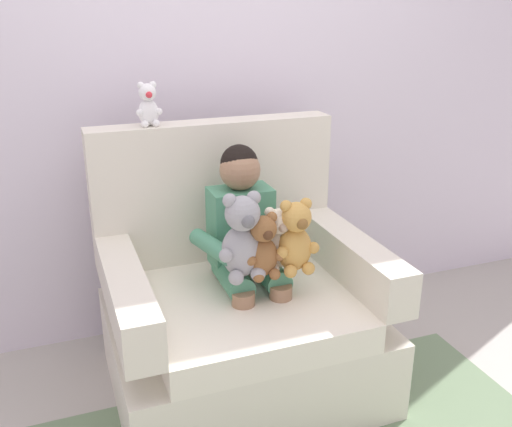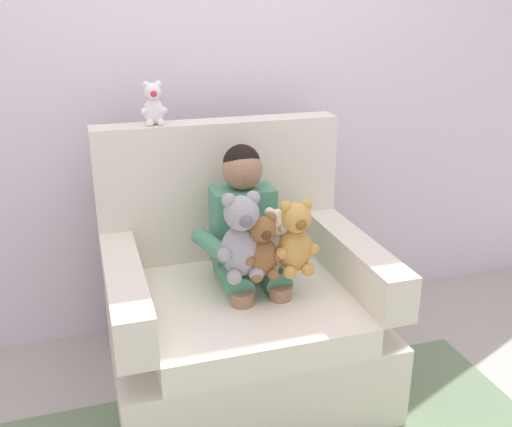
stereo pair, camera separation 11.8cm
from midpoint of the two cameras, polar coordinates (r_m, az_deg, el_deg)
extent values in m
plane|color=#ADA89E|center=(2.68, -2.61, -16.64)|extent=(8.00, 8.00, 0.00)
cube|color=silver|center=(2.82, -7.53, 13.91)|extent=(6.00, 0.10, 2.60)
cube|color=silver|center=(2.57, -2.68, -13.45)|extent=(1.10, 0.91, 0.36)
cube|color=white|center=(2.39, -2.25, -9.55)|extent=(0.82, 0.77, 0.12)
cube|color=silver|center=(2.64, -5.48, 2.31)|extent=(1.10, 0.14, 0.63)
cube|color=silver|center=(2.23, -14.16, -7.98)|extent=(0.14, 0.77, 0.19)
cube|color=silver|center=(2.49, 8.25, -4.45)|extent=(0.14, 0.77, 0.19)
cube|color=#4C9370|center=(2.46, -2.91, -1.30)|extent=(0.26, 0.16, 0.34)
sphere|color=#9E7556|center=(2.37, -3.02, 4.33)|extent=(0.17, 0.17, 0.17)
sphere|color=black|center=(2.38, -3.11, 4.98)|extent=(0.16, 0.16, 0.16)
cylinder|color=#4C9370|center=(2.39, -3.72, -6.42)|extent=(0.11, 0.26, 0.11)
cylinder|color=#9E7556|center=(2.36, -2.70, -11.03)|extent=(0.09, 0.09, 0.30)
cylinder|color=#4C9370|center=(2.44, -0.10, -5.84)|extent=(0.11, 0.26, 0.11)
cylinder|color=#9E7556|center=(2.40, 0.99, -10.34)|extent=(0.09, 0.09, 0.30)
cylinder|color=#4C9370|center=(2.32, -5.78, -3.30)|extent=(0.13, 0.27, 0.07)
cylinder|color=#4C9370|center=(2.41, 1.60, -2.24)|extent=(0.13, 0.27, 0.07)
ellipsoid|color=#9E9EA3|center=(2.24, -2.93, -3.74)|extent=(0.16, 0.14, 0.21)
sphere|color=#9E9EA3|center=(2.17, -2.90, -0.01)|extent=(0.14, 0.14, 0.14)
sphere|color=slate|center=(2.12, -2.38, -0.82)|extent=(0.05, 0.05, 0.05)
sphere|color=#9E9EA3|center=(2.14, -4.20, 1.26)|extent=(0.05, 0.05, 0.05)
sphere|color=#9E9EA3|center=(2.18, -4.53, -4.18)|extent=(0.05, 0.05, 0.05)
sphere|color=#9E9EA3|center=(2.21, -3.51, -6.37)|extent=(0.06, 0.06, 0.06)
sphere|color=#9E9EA3|center=(2.17, -1.77, 1.56)|extent=(0.05, 0.05, 0.05)
sphere|color=#9E9EA3|center=(2.23, -0.72, -3.62)|extent=(0.05, 0.05, 0.05)
sphere|color=#9E9EA3|center=(2.24, -1.32, -6.02)|extent=(0.06, 0.06, 0.06)
ellipsoid|color=brown|center=(2.25, -0.87, -4.33)|extent=(0.12, 0.10, 0.16)
sphere|color=brown|center=(2.19, -0.79, -1.55)|extent=(0.10, 0.10, 0.10)
sphere|color=#4C2D19|center=(2.16, -0.37, -2.18)|extent=(0.04, 0.04, 0.04)
sphere|color=brown|center=(2.17, -1.75, -0.61)|extent=(0.04, 0.04, 0.04)
sphere|color=brown|center=(2.20, -2.03, -4.68)|extent=(0.04, 0.04, 0.04)
sphere|color=brown|center=(2.23, -1.28, -6.32)|extent=(0.05, 0.05, 0.05)
sphere|color=brown|center=(2.20, 0.05, -0.37)|extent=(0.04, 0.04, 0.04)
sphere|color=brown|center=(2.24, 0.81, -4.24)|extent=(0.04, 0.04, 0.04)
sphere|color=brown|center=(2.25, 0.36, -6.05)|extent=(0.05, 0.05, 0.05)
ellipsoid|color=gold|center=(2.29, 2.35, -3.53)|extent=(0.14, 0.12, 0.18)
sphere|color=gold|center=(2.23, 2.52, -0.36)|extent=(0.12, 0.12, 0.12)
sphere|color=brown|center=(2.19, 3.06, -1.05)|extent=(0.05, 0.05, 0.05)
sphere|color=gold|center=(2.20, 1.48, 0.71)|extent=(0.05, 0.05, 0.05)
sphere|color=gold|center=(2.24, 1.12, -3.91)|extent=(0.05, 0.05, 0.05)
sphere|color=gold|center=(2.26, 1.94, -5.77)|extent=(0.05, 0.05, 0.05)
sphere|color=gold|center=(2.24, 3.46, 0.96)|extent=(0.05, 0.05, 0.05)
sphere|color=gold|center=(2.29, 4.25, -3.42)|extent=(0.05, 0.05, 0.05)
sphere|color=gold|center=(2.29, 3.74, -5.46)|extent=(0.05, 0.05, 0.05)
ellipsoid|color=silver|center=(2.32, 0.67, -3.56)|extent=(0.12, 0.10, 0.16)
sphere|color=silver|center=(2.26, 0.78, -0.82)|extent=(0.10, 0.10, 0.10)
sphere|color=tan|center=(2.22, 1.22, -1.42)|extent=(0.04, 0.04, 0.04)
sphere|color=silver|center=(2.24, -0.14, 0.11)|extent=(0.04, 0.04, 0.04)
sphere|color=silver|center=(2.27, -0.43, -3.88)|extent=(0.04, 0.04, 0.04)
sphere|color=silver|center=(2.29, 0.29, -5.49)|extent=(0.05, 0.05, 0.05)
sphere|color=silver|center=(2.26, 1.60, 0.33)|extent=(0.04, 0.04, 0.04)
sphere|color=silver|center=(2.31, 2.32, -3.46)|extent=(0.04, 0.04, 0.04)
sphere|color=silver|center=(2.32, 1.87, -5.23)|extent=(0.05, 0.05, 0.05)
ellipsoid|color=white|center=(2.49, -11.97, 9.76)|extent=(0.09, 0.07, 0.11)
sphere|color=white|center=(2.47, -12.08, 11.66)|extent=(0.07, 0.07, 0.07)
sphere|color=#DB333D|center=(2.44, -11.95, 11.43)|extent=(0.03, 0.03, 0.03)
sphere|color=white|center=(2.47, -12.74, 12.28)|extent=(0.03, 0.03, 0.03)
sphere|color=white|center=(2.46, -12.83, 9.71)|extent=(0.03, 0.03, 0.03)
sphere|color=white|center=(2.46, -12.32, 8.64)|extent=(0.03, 0.03, 0.03)
sphere|color=white|center=(2.47, -11.56, 12.38)|extent=(0.03, 0.03, 0.03)
sphere|color=white|center=(2.48, -10.96, 9.90)|extent=(0.03, 0.03, 0.03)
sphere|color=white|center=(2.47, -11.23, 8.75)|extent=(0.03, 0.03, 0.03)
camera|label=1|loc=(0.06, -91.50, -0.56)|focal=40.38mm
camera|label=2|loc=(0.06, 88.50, 0.56)|focal=40.38mm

